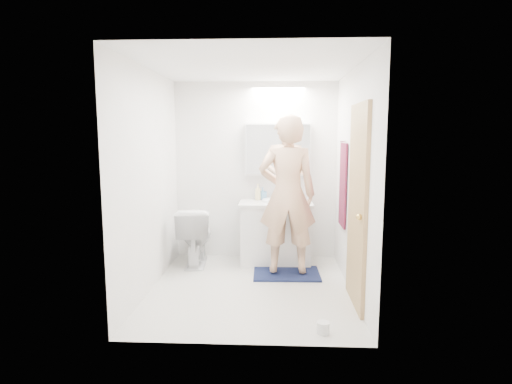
# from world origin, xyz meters

# --- Properties ---
(floor) EXTENTS (2.50, 2.50, 0.00)m
(floor) POSITION_xyz_m (0.00, 0.00, 0.00)
(floor) COLOR silver
(floor) RESTS_ON ground
(ceiling) EXTENTS (2.50, 2.50, 0.00)m
(ceiling) POSITION_xyz_m (0.00, 0.00, 2.40)
(ceiling) COLOR white
(ceiling) RESTS_ON floor
(wall_back) EXTENTS (2.50, 0.00, 2.50)m
(wall_back) POSITION_xyz_m (0.00, 1.25, 1.20)
(wall_back) COLOR white
(wall_back) RESTS_ON floor
(wall_front) EXTENTS (2.50, 0.00, 2.50)m
(wall_front) POSITION_xyz_m (0.00, -1.25, 1.20)
(wall_front) COLOR white
(wall_front) RESTS_ON floor
(wall_left) EXTENTS (0.00, 2.50, 2.50)m
(wall_left) POSITION_xyz_m (-1.10, 0.00, 1.20)
(wall_left) COLOR white
(wall_left) RESTS_ON floor
(wall_right) EXTENTS (0.00, 2.50, 2.50)m
(wall_right) POSITION_xyz_m (1.10, 0.00, 1.20)
(wall_right) COLOR white
(wall_right) RESTS_ON floor
(vanity_cabinet) EXTENTS (0.90, 0.55, 0.78)m
(vanity_cabinet) POSITION_xyz_m (0.28, 0.96, 0.39)
(vanity_cabinet) COLOR silver
(vanity_cabinet) RESTS_ON floor
(countertop) EXTENTS (0.95, 0.58, 0.04)m
(countertop) POSITION_xyz_m (0.28, 0.96, 0.80)
(countertop) COLOR silver
(countertop) RESTS_ON vanity_cabinet
(sink_basin) EXTENTS (0.36, 0.36, 0.03)m
(sink_basin) POSITION_xyz_m (0.28, 0.99, 0.84)
(sink_basin) COLOR white
(sink_basin) RESTS_ON countertop
(faucet) EXTENTS (0.02, 0.02, 0.16)m
(faucet) POSITION_xyz_m (0.28, 1.19, 0.90)
(faucet) COLOR silver
(faucet) RESTS_ON countertop
(medicine_cabinet) EXTENTS (0.88, 0.14, 0.70)m
(medicine_cabinet) POSITION_xyz_m (0.30, 1.18, 1.50)
(medicine_cabinet) COLOR white
(medicine_cabinet) RESTS_ON wall_back
(mirror_panel) EXTENTS (0.84, 0.01, 0.66)m
(mirror_panel) POSITION_xyz_m (0.30, 1.10, 1.50)
(mirror_panel) COLOR silver
(mirror_panel) RESTS_ON medicine_cabinet
(toilet) EXTENTS (0.48, 0.78, 0.76)m
(toilet) POSITION_xyz_m (-0.78, 0.85, 0.38)
(toilet) COLOR white
(toilet) RESTS_ON floor
(bath_rug) EXTENTS (0.81, 0.57, 0.02)m
(bath_rug) POSITION_xyz_m (0.41, 0.48, 0.01)
(bath_rug) COLOR #161B45
(bath_rug) RESTS_ON floor
(person) EXTENTS (0.70, 0.46, 1.88)m
(person) POSITION_xyz_m (0.41, 0.48, 0.99)
(person) COLOR tan
(person) RESTS_ON bath_rug
(door) EXTENTS (0.04, 0.80, 2.00)m
(door) POSITION_xyz_m (1.08, -0.35, 1.00)
(door) COLOR tan
(door) RESTS_ON wall_right
(door_knob) EXTENTS (0.06, 0.06, 0.06)m
(door_knob) POSITION_xyz_m (1.04, -0.65, 0.95)
(door_knob) COLOR gold
(door_knob) RESTS_ON door
(towel) EXTENTS (0.02, 0.42, 1.00)m
(towel) POSITION_xyz_m (1.08, 0.55, 1.10)
(towel) COLOR #151035
(towel) RESTS_ON wall_right
(towel_hook) EXTENTS (0.07, 0.02, 0.02)m
(towel_hook) POSITION_xyz_m (1.07, 0.55, 1.62)
(towel_hook) COLOR silver
(towel_hook) RESTS_ON wall_right
(soap_bottle_a) EXTENTS (0.12, 0.12, 0.22)m
(soap_bottle_a) POSITION_xyz_m (0.03, 1.11, 0.93)
(soap_bottle_a) COLOR beige
(soap_bottle_a) RESTS_ON countertop
(soap_bottle_b) EXTENTS (0.11, 0.11, 0.17)m
(soap_bottle_b) POSITION_xyz_m (0.10, 1.15, 0.90)
(soap_bottle_b) COLOR #5A93C1
(soap_bottle_b) RESTS_ON countertop
(toothbrush_cup) EXTENTS (0.11, 0.11, 0.10)m
(toothbrush_cup) POSITION_xyz_m (0.52, 1.12, 0.87)
(toothbrush_cup) COLOR #4465CD
(toothbrush_cup) RESTS_ON countertop
(toilet_paper_roll) EXTENTS (0.11, 0.11, 0.10)m
(toilet_paper_roll) POSITION_xyz_m (0.69, -1.02, 0.05)
(toilet_paper_roll) COLOR white
(toilet_paper_roll) RESTS_ON floor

